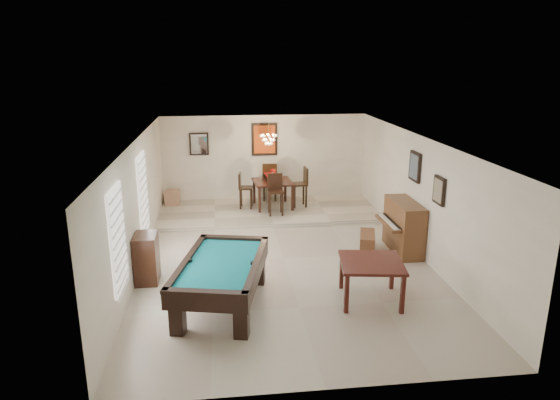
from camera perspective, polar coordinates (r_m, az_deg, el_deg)
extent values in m
cube|color=beige|center=(10.94, 0.37, -6.71)|extent=(6.00, 9.00, 0.02)
cube|color=silver|center=(14.86, -1.79, 4.69)|extent=(6.00, 0.04, 2.60)
cube|color=silver|center=(6.37, 5.55, -11.38)|extent=(6.00, 0.04, 2.60)
cube|color=silver|center=(10.57, -15.96, -0.64)|extent=(0.04, 9.00, 2.60)
cube|color=silver|center=(11.27, 15.70, 0.39)|extent=(0.04, 9.00, 2.60)
cube|color=white|center=(10.22, 0.40, 6.90)|extent=(6.00, 9.00, 0.04)
cube|color=beige|center=(13.96, -1.29, -1.31)|extent=(6.00, 2.50, 0.12)
cube|color=white|center=(8.48, -18.03, -4.23)|extent=(0.06, 1.00, 1.70)
cube|color=white|center=(11.11, -15.39, 0.74)|extent=(0.06, 1.00, 1.70)
cube|color=brown|center=(11.32, 9.93, -4.88)|extent=(0.53, 0.88, 0.46)
cube|color=black|center=(10.04, -14.99, -6.44)|extent=(0.43, 0.64, 0.96)
cube|color=tan|center=(14.69, -12.20, 0.29)|extent=(0.40, 0.48, 0.41)
cube|color=#D84C14|center=(14.71, -1.79, 6.95)|extent=(0.75, 0.06, 0.95)
cube|color=white|center=(14.69, -9.24, 6.34)|extent=(0.55, 0.06, 0.65)
cube|color=slate|center=(11.38, 15.18, 3.70)|extent=(0.06, 0.55, 0.65)
cube|color=gray|center=(10.27, 17.74, 1.04)|extent=(0.06, 0.45, 0.55)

